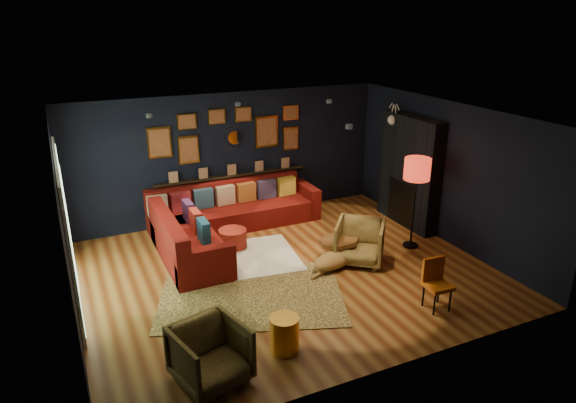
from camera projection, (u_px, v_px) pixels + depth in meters
name	position (u px, v px, depth m)	size (l,w,h in m)	color
floor	(287.00, 272.00, 8.55)	(6.50, 6.50, 0.00)	brown
room_walls	(287.00, 181.00, 8.00)	(6.50, 6.50, 6.50)	black
sectional	(217.00, 222.00, 9.73)	(3.41, 2.69, 0.86)	#67100C
ledge	(232.00, 176.00, 10.51)	(3.20, 0.12, 0.04)	black
gallery_wall	(229.00, 133.00, 10.22)	(3.15, 0.04, 1.02)	gold
sunburst_mirror	(235.00, 137.00, 10.31)	(0.47, 0.16, 0.47)	silver
fireplace	(409.00, 175.00, 10.18)	(0.31, 1.60, 2.20)	black
deer_head	(399.00, 119.00, 10.27)	(0.50, 0.28, 0.45)	white
sliding_door	(68.00, 231.00, 7.41)	(0.06, 2.80, 2.20)	white
ceiling_spots	(266.00, 111.00, 8.34)	(3.30, 2.50, 0.06)	black
shag_rug	(237.00, 259.00, 8.96)	(2.09, 1.52, 0.03)	beige
leopard_rug	(251.00, 295.00, 7.86)	(2.75, 1.96, 0.02)	tan
coffee_table	(339.00, 243.00, 8.83)	(0.81, 0.64, 0.38)	brown
pouf	(233.00, 238.00, 9.36)	(0.51, 0.51, 0.33)	maroon
armchair_left	(210.00, 352.00, 5.91)	(0.77, 0.72, 0.80)	#BC9245
armchair_right	(360.00, 240.00, 8.77)	(0.79, 0.74, 0.81)	#BC9245
gold_stool	(284.00, 334.00, 6.51)	(0.38, 0.38, 0.48)	gold
orange_chair	(436.00, 280.00, 7.41)	(0.38, 0.38, 0.76)	black
floor_lamp	(417.00, 173.00, 9.00)	(0.46, 0.46, 1.68)	black
dog	(335.00, 256.00, 8.62)	(1.30, 0.64, 0.41)	#9F7141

